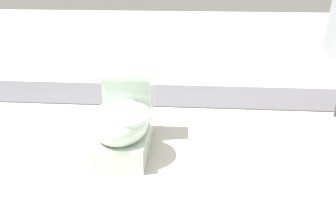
{
  "coord_description": "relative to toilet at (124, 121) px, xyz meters",
  "views": [
    {
      "loc": [
        1.86,
        0.7,
        1.21
      ],
      "look_at": [
        -0.1,
        0.56,
        0.3
      ],
      "focal_mm": 35.0,
      "sensor_mm": 36.0,
      "label": 1
    }
  ],
  "objects": [
    {
      "name": "gravel_strip",
      "position": [
        -1.02,
        0.24,
        -0.21
      ],
      "size": [
        0.56,
        8.0,
        0.01
      ],
      "primitive_type": "cube",
      "color": "#4C4C51",
      "rests_on": "ground"
    },
    {
      "name": "toilet",
      "position": [
        0.0,
        0.0,
        0.0
      ],
      "size": [
        0.63,
        0.39,
        0.52
      ],
      "rotation": [
        0.0,
        0.0,
        0.0
      ],
      "color": "#B2C6B7",
      "rests_on": "ground"
    },
    {
      "name": "ground_plane",
      "position": [
        0.09,
        -0.26,
        -0.22
      ],
      "size": [
        14.0,
        14.0,
        0.0
      ],
      "primitive_type": "plane",
      "color": "#B7B2A8"
    }
  ]
}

